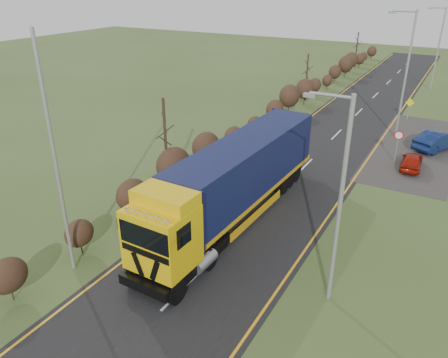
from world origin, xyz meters
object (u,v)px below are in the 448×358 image
at_px(car_blue_sedan, 438,140).
at_px(streetlight_near, 338,196).
at_px(car_red_hatchback, 412,161).
at_px(lorry, 235,179).
at_px(speed_sign, 398,140).

distance_m(car_blue_sedan, streetlight_near, 22.20).
bearing_deg(car_red_hatchback, lorry, 55.75).
bearing_deg(car_red_hatchback, speed_sign, -33.11).
relative_size(car_red_hatchback, speed_sign, 1.39).
bearing_deg(speed_sign, car_red_hatchback, -30.10).
bearing_deg(streetlight_near, car_blue_sedan, 83.95).
height_order(car_red_hatchback, car_blue_sedan, car_blue_sedan).
bearing_deg(lorry, streetlight_near, -28.88).
bearing_deg(speed_sign, lorry, -115.72).
relative_size(lorry, car_blue_sedan, 3.54).
height_order(car_blue_sedan, streetlight_near, streetlight_near).
xyz_separation_m(lorry, car_red_hatchback, (7.68, 12.65, -1.99)).
relative_size(car_red_hatchback, streetlight_near, 0.38).
xyz_separation_m(car_red_hatchback, car_blue_sedan, (1.21, 5.10, 0.18)).
bearing_deg(speed_sign, car_blue_sedan, 60.85).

